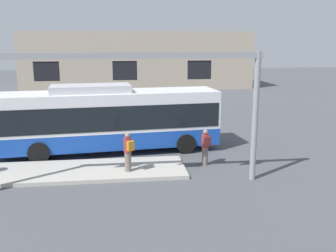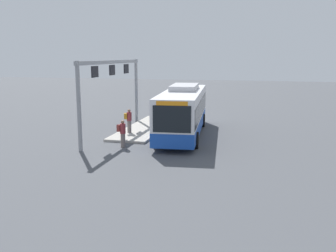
% 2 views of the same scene
% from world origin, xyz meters
% --- Properties ---
extents(ground_plane, '(120.00, 120.00, 0.00)m').
position_xyz_m(ground_plane, '(0.00, 0.00, 0.00)').
color(ground_plane, '#4C4F54').
extents(platform_curb, '(10.00, 2.80, 0.16)m').
position_xyz_m(platform_curb, '(-1.65, -3.15, 0.08)').
color(platform_curb, '#B2ADA3').
rests_on(platform_curb, ground).
extents(bus_main, '(11.31, 3.54, 3.46)m').
position_xyz_m(bus_main, '(-0.01, -0.00, 1.81)').
color(bus_main, '#1947AD').
rests_on(bus_main, ground).
extents(person_boarding, '(0.39, 0.56, 1.67)m').
position_xyz_m(person_boarding, '(4.39, -2.83, 0.89)').
color(person_boarding, slate).
rests_on(person_boarding, ground).
extents(person_waiting_near, '(0.51, 0.60, 1.67)m').
position_xyz_m(person_waiting_near, '(0.87, -3.68, 1.05)').
color(person_waiting_near, slate).
rests_on(person_waiting_near, platform_curb).
extents(platform_sign_gantry, '(10.61, 0.24, 5.20)m').
position_xyz_m(platform_sign_gantry, '(0.80, -4.85, 3.82)').
color(platform_sign_gantry, gray).
rests_on(platform_sign_gantry, ground).
extents(station_building, '(27.20, 8.00, 6.72)m').
position_xyz_m(station_building, '(2.92, 28.59, 3.36)').
color(station_building, tan).
rests_on(station_building, ground).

